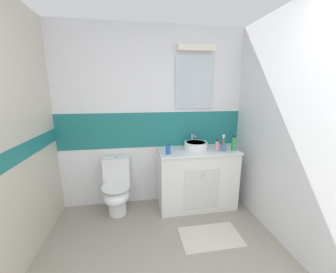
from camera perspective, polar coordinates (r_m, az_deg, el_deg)
name	(u,v)px	position (r m, az deg, el deg)	size (l,w,h in m)	color
ground_plane	(166,265)	(2.32, -0.69, -32.90)	(3.20, 3.48, 0.04)	gray
wall_back_tiled	(153,118)	(2.89, -4.35, 5.22)	(3.20, 0.20, 2.50)	white
wall_right_plain	(306,134)	(2.29, 34.81, 0.61)	(0.10, 3.48, 2.50)	white
vanity_cabinet	(197,178)	(2.95, 8.16, -11.62)	(1.10, 0.52, 0.85)	white
sink_basin	(196,145)	(2.80, 7.93, -2.52)	(0.32, 0.37, 0.18)	white
toilet	(117,188)	(2.88, -14.47, -14.15)	(0.37, 0.50, 0.77)	white
toothbrush_cup	(223,147)	(2.80, 15.54, -2.85)	(0.07, 0.07, 0.23)	#4C7299
soap_dispenser	(168,150)	(2.56, 0.04, -3.83)	(0.06, 0.06, 0.15)	#2659B2
deodorant_spray_can	(217,146)	(2.75, 13.81, -2.63)	(0.04, 0.04, 0.16)	pink
mouthwash_bottle	(234,143)	(2.85, 18.28, -1.88)	(0.06, 0.06, 0.21)	green
bath_mat	(210,237)	(2.62, 12.02, -26.21)	(0.69, 0.42, 0.01)	beige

